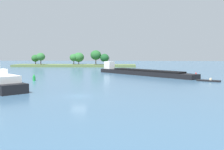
# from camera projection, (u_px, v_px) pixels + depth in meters

# --- Properties ---
(ground_plane) EXTENTS (400.00, 400.00, 0.00)m
(ground_plane) POSITION_uv_depth(u_px,v_px,m) (79.00, 96.00, 41.62)
(ground_plane) COLOR #3D607F
(treeline_island) EXTENTS (66.10, 12.93, 8.92)m
(treeline_island) POSITION_uv_depth(u_px,v_px,m) (75.00, 62.00, 134.18)
(treeline_island) COLOR #566B3D
(treeline_island) RESTS_ON ground
(fishing_skiff) EXTENTS (5.78, 4.09, 0.89)m
(fishing_skiff) POSITION_uv_depth(u_px,v_px,m) (209.00, 81.00, 63.22)
(fishing_skiff) COLOR black
(fishing_skiff) RESTS_ON ground
(cargo_barge) EXTENTS (30.73, 30.41, 5.97)m
(cargo_barge) POSITION_uv_depth(u_px,v_px,m) (141.00, 72.00, 82.34)
(cargo_barge) COLOR black
(cargo_barge) RESTS_ON ground
(channel_buoy_red) EXTENTS (0.70, 0.70, 1.90)m
(channel_buoy_red) POSITION_uv_depth(u_px,v_px,m) (196.00, 76.00, 70.78)
(channel_buoy_red) COLOR red
(channel_buoy_red) RESTS_ON ground
(channel_buoy_green) EXTENTS (0.70, 0.70, 1.90)m
(channel_buoy_green) POSITION_uv_depth(u_px,v_px,m) (34.00, 78.00, 64.64)
(channel_buoy_green) COLOR green
(channel_buoy_green) RESTS_ON ground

